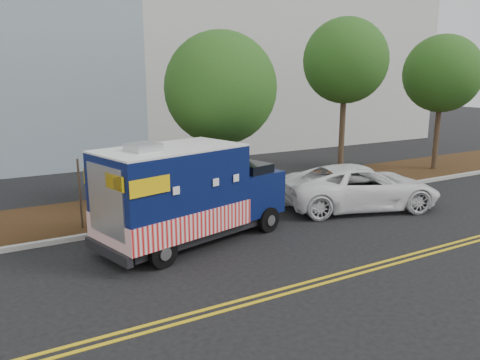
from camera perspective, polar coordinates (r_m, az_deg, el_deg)
ground at (r=15.11m, az=-3.37°, el=-6.39°), size 120.00×120.00×0.00m
curb at (r=16.29m, az=-5.56°, el=-4.71°), size 120.00×0.18×0.15m
mulch_strip at (r=18.15m, az=-8.27°, el=-2.95°), size 120.00×4.00×0.15m
centerline_near at (r=11.57m, az=6.67°, el=-12.66°), size 120.00×0.10×0.01m
centerline_far at (r=11.39m, az=7.43°, el=-13.11°), size 120.00×0.10×0.01m
tree_b at (r=17.53m, az=-2.38°, el=11.10°), size 4.16×4.16×6.53m
tree_c at (r=21.90m, az=12.72°, el=13.95°), size 3.77×3.77×7.41m
tree_d at (r=25.91m, az=23.44°, el=11.79°), size 3.83×3.83×6.89m
sign_post at (r=15.57m, az=-18.90°, el=-1.89°), size 0.06×0.06×2.40m
food_truck at (r=13.86m, az=-6.56°, el=-2.03°), size 6.35×3.62×3.17m
white_car at (r=18.14m, az=14.43°, el=-0.82°), size 6.43×4.42×1.63m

